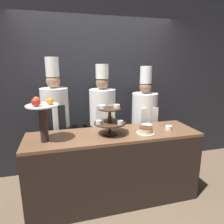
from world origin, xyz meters
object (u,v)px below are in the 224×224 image
at_px(serving_bowl_far, 147,126).
at_px(chef_left, 56,119).
at_px(tiered_stand, 110,119).
at_px(cake_round, 146,130).
at_px(cup_white, 169,128).
at_px(chef_center_right, 144,118).
at_px(chef_center_left, 103,118).
at_px(fruit_pedestal, 42,113).

distance_m(serving_bowl_far, chef_left, 1.29).
distance_m(tiered_stand, cake_round, 0.47).
relative_size(cup_white, chef_left, 0.04).
bearing_deg(chef_center_right, cake_round, -112.81).
height_order(cup_white, chef_center_left, chef_center_left).
bearing_deg(fruit_pedestal, serving_bowl_far, 7.12).
bearing_deg(serving_bowl_far, fruit_pedestal, -172.88).
bearing_deg(fruit_pedestal, tiered_stand, 3.03).
distance_m(fruit_pedestal, cake_round, 1.24).
relative_size(chef_left, chef_center_left, 1.05).
xyz_separation_m(chef_center_left, chef_center_right, (0.69, -0.00, -0.05)).
xyz_separation_m(cup_white, serving_bowl_far, (-0.24, 0.15, -0.00)).
bearing_deg(chef_center_right, chef_center_left, 180.00).
bearing_deg(chef_center_left, serving_bowl_far, -43.94).
relative_size(chef_center_left, chef_center_right, 1.02).
bearing_deg(serving_bowl_far, chef_center_right, 69.94).
xyz_separation_m(tiered_stand, cup_white, (0.79, -0.03, -0.17)).
xyz_separation_m(serving_bowl_far, chef_left, (-1.20, 0.49, 0.06)).
bearing_deg(chef_left, fruit_pedestal, -100.54).
bearing_deg(fruit_pedestal, chef_center_right, 23.63).
distance_m(fruit_pedestal, serving_bowl_far, 1.36).
height_order(cup_white, chef_center_right, chef_center_right).
bearing_deg(cup_white, chef_center_right, 95.42).
distance_m(chef_left, chef_center_left, 0.69).
bearing_deg(fruit_pedestal, chef_center_left, 38.98).
xyz_separation_m(fruit_pedestal, chef_center_left, (0.81, 0.66, -0.28)).
bearing_deg(tiered_stand, chef_center_left, 85.78).
bearing_deg(tiered_stand, chef_center_right, 39.97).
relative_size(cake_round, chef_center_right, 0.13).
bearing_deg(chef_left, serving_bowl_far, -22.29).
bearing_deg(chef_center_left, cup_white, -40.61).
bearing_deg(cup_white, fruit_pedestal, -179.52).
relative_size(tiered_stand, chef_center_left, 0.22).
height_order(cake_round, chef_left, chef_left).
xyz_separation_m(cake_round, chef_left, (-1.08, 0.69, 0.04)).
bearing_deg(tiered_stand, serving_bowl_far, 12.63).
height_order(tiered_stand, chef_left, chef_left).
height_order(tiered_stand, chef_center_right, chef_center_right).
distance_m(cup_white, chef_center_left, 0.99).
xyz_separation_m(chef_left, chef_center_left, (0.69, -0.00, -0.03)).
xyz_separation_m(cake_round, chef_center_left, (-0.40, 0.69, 0.01)).
bearing_deg(chef_center_right, fruit_pedestal, -156.37).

